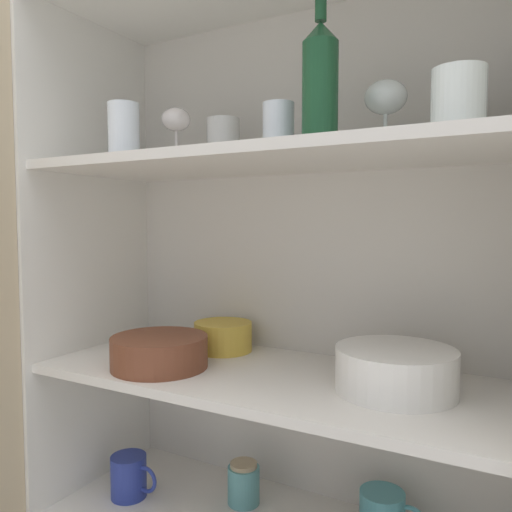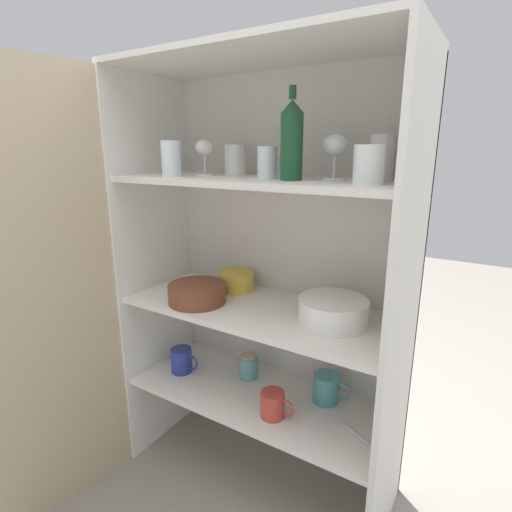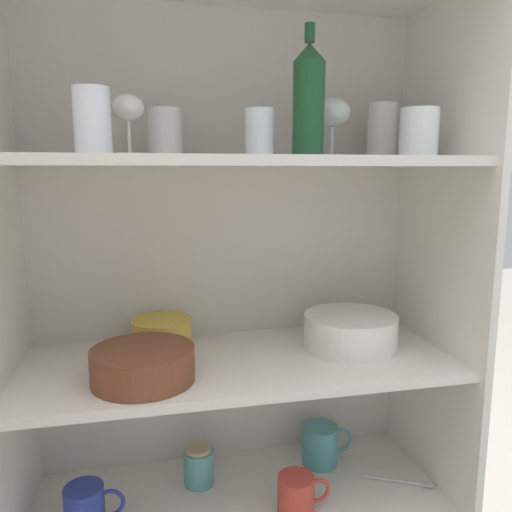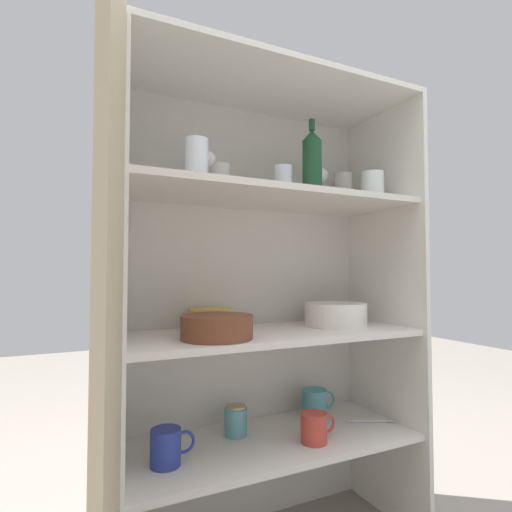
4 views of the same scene
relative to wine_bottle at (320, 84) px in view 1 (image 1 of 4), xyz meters
The scene contains 17 objects.
cupboard_back_panel 0.58m from the wine_bottle, 119.74° to the left, with size 0.98×0.02×1.50m, color silver.
cupboard_side_left 0.80m from the wine_bottle, behind, with size 0.02×0.42×1.50m, color white.
shelf_board_middle 0.59m from the wine_bottle, 162.96° to the left, with size 0.95×0.38×0.02m, color silver.
shelf_board_upper 0.19m from the wine_bottle, 162.96° to the left, with size 0.95×0.38×0.02m, color silver.
tumbler_glass_0 0.32m from the wine_bottle, 156.44° to the left, with size 0.08×0.08×0.10m.
tumbler_glass_1 0.42m from the wine_bottle, behind, with size 0.07×0.07×0.12m.
tumbler_glass_2 0.12m from the wine_bottle, 164.48° to the left, with size 0.06×0.06×0.10m.
tumbler_glass_3 0.25m from the wine_bottle, ahead, with size 0.08×0.08×0.10m.
tumbler_glass_4 0.26m from the wine_bottle, 29.11° to the left, with size 0.07×0.07×0.13m.
wine_glass_0 0.14m from the wine_bottle, 48.16° to the left, with size 0.08×0.08×0.13m.
wine_glass_1 0.36m from the wine_bottle, behind, with size 0.07×0.07×0.12m.
wine_bottle is the anchor object (origin of this frame).
plate_stack_white 0.54m from the wine_bottle, 22.43° to the left, with size 0.22×0.22×0.08m.
mixing_bowl_large 0.63m from the wine_bottle, behind, with size 0.21×0.21×0.07m.
serving_bowl_small 0.62m from the wine_bottle, 153.81° to the left, with size 0.14×0.14×0.07m.
coffee_mug_primary 0.98m from the wine_bottle, behind, with size 0.13×0.08×0.10m.
storage_jar 0.89m from the wine_bottle, 153.13° to the left, with size 0.07×0.07×0.10m.
Camera 1 is at (0.48, -0.71, 1.01)m, focal length 35.00 mm.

